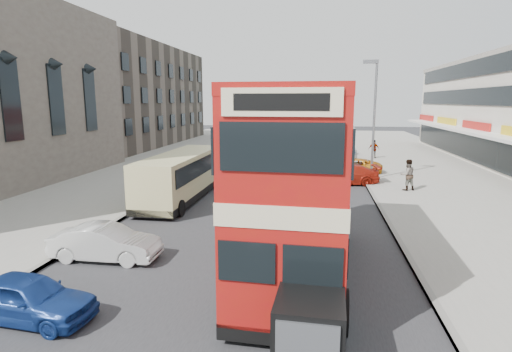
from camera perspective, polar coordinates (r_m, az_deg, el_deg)
The scene contains 19 objects.
ground at distance 12.17m, azimuth -6.08°, elevation -16.24°, with size 160.00×160.00×0.00m, color #28282B.
road_surface at distance 31.11m, azimuth 3.22°, elevation 0.39°, with size 12.00×90.00×0.01m, color #28282B.
pavement_right at distance 32.30m, azimuth 24.93°, elevation -0.08°, with size 12.00×90.00×0.15m, color gray.
pavement_left at distance 34.34m, azimuth -17.14°, elevation 1.02°, with size 12.00×90.00×0.15m, color gray.
kerb_left at distance 32.23m, azimuth -7.64°, elevation 0.80°, with size 0.20×90.00×0.16m, color gray.
kerb_right at distance 31.14m, azimuth 14.47°, elevation 0.21°, with size 0.20×90.00×0.16m, color gray.
brick_terrace at distance 54.49m, azimuth -18.86°, elevation 10.53°, with size 14.00×28.00×12.00m, color #66594C.
street_lamp at distance 28.74m, azimuth 16.14°, elevation 8.75°, with size 1.00×0.20×8.12m.
bus_main at distance 12.60m, azimuth 6.04°, elevation -0.97°, with size 3.18×10.34×5.64m.
bus_second at distance 38.17m, azimuth 7.72°, elevation 5.89°, with size 2.92×8.60×4.65m.
coach at distance 23.10m, azimuth -10.35°, elevation 0.24°, with size 2.44×9.06×2.40m.
car_left_near at distance 12.10m, azimuth -29.39°, elevation -14.66°, with size 1.40×3.49×1.19m, color navy.
car_left_front at distance 15.20m, azimuth -20.37°, elevation -8.77°, with size 1.31×3.75×1.23m, color beige.
car_right_a at distance 27.50m, azimuth 12.26°, elevation 0.20°, with size 1.84×4.52×1.31m, color #A51F10.
car_right_b at distance 31.57m, azimuth 13.47°, elevation 1.33°, with size 1.93×4.19×1.16m, color orange.
car_right_c at distance 41.85m, azimuth 11.36°, elevation 3.63°, with size 1.41×3.51×1.20m, color #5980B2.
pedestrian_near at distance 25.99m, azimuth 20.49°, elevation 0.17°, with size 0.70×0.47×1.90m, color gray.
pedestrian_far at distance 39.80m, azimuth 16.20°, elevation 3.66°, with size 1.00×0.41×1.70m, color gray.
cyclist at distance 31.59m, azimuth 11.97°, elevation 1.67°, with size 0.80×1.98×2.20m.
Camera 1 is at (2.84, -10.50, 5.47)m, focal length 28.51 mm.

